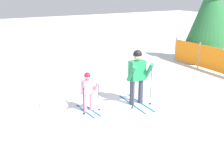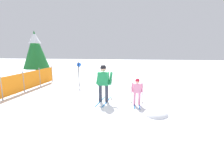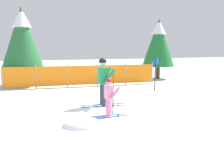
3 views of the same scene
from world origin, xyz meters
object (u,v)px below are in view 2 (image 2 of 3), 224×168
skier_adult (103,80)px  conifer_near (35,49)px  safety_fence (13,85)px  trail_marker (79,71)px  skier_child (137,90)px

skier_adult → conifer_near: bearing=54.3°
safety_fence → trail_marker: (2.84, -2.53, 0.36)m
skier_adult → conifer_near: 8.79m
skier_child → safety_fence: 6.29m
skier_child → trail_marker: 5.10m
skier_child → skier_adult: bearing=77.7°
skier_adult → skier_child: bearing=-95.7°
safety_fence → conifer_near: 5.90m
safety_fence → skier_child: bearing=-95.9°
skier_child → conifer_near: bearing=52.1°
conifer_near → trail_marker: conifer_near is taller
skier_adult → safety_fence: 4.78m
skier_child → trail_marker: (3.48, 3.72, 0.26)m
conifer_near → skier_child: bearing=-126.4°
trail_marker → skier_adult: bearing=-145.3°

